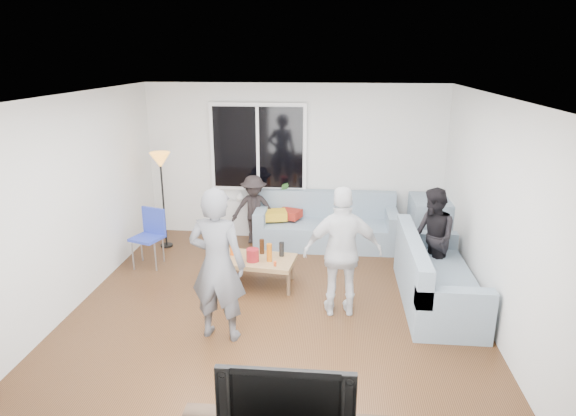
# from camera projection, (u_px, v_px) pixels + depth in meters

# --- Properties ---
(floor) EXTENTS (5.00, 5.50, 0.04)m
(floor) POSITION_uv_depth(u_px,v_px,m) (275.00, 312.00, 6.16)
(floor) COLOR #56351C
(floor) RESTS_ON ground
(ceiling) EXTENTS (5.00, 5.50, 0.04)m
(ceiling) POSITION_uv_depth(u_px,v_px,m) (274.00, 95.00, 5.38)
(ceiling) COLOR white
(ceiling) RESTS_ON ground
(wall_back) EXTENTS (5.00, 0.04, 2.60)m
(wall_back) POSITION_uv_depth(u_px,v_px,m) (294.00, 162.00, 8.40)
(wall_back) COLOR silver
(wall_back) RESTS_ON ground
(wall_front) EXTENTS (5.00, 0.04, 2.60)m
(wall_front) POSITION_uv_depth(u_px,v_px,m) (222.00, 342.00, 3.13)
(wall_front) COLOR silver
(wall_front) RESTS_ON ground
(wall_left) EXTENTS (0.04, 5.50, 2.60)m
(wall_left) POSITION_uv_depth(u_px,v_px,m) (68.00, 205.00, 6.00)
(wall_left) COLOR silver
(wall_left) RESTS_ON ground
(wall_right) EXTENTS (0.04, 5.50, 2.60)m
(wall_right) POSITION_uv_depth(u_px,v_px,m) (499.00, 217.00, 5.54)
(wall_right) COLOR silver
(wall_right) RESTS_ON ground
(window_frame) EXTENTS (1.62, 0.06, 1.47)m
(window_frame) POSITION_uv_depth(u_px,v_px,m) (258.00, 147.00, 8.30)
(window_frame) COLOR white
(window_frame) RESTS_ON wall_back
(window_glass) EXTENTS (1.50, 0.02, 1.35)m
(window_glass) POSITION_uv_depth(u_px,v_px,m) (258.00, 148.00, 8.27)
(window_glass) COLOR black
(window_glass) RESTS_ON window_frame
(window_mullion) EXTENTS (0.05, 0.03, 1.35)m
(window_mullion) POSITION_uv_depth(u_px,v_px,m) (258.00, 148.00, 8.26)
(window_mullion) COLOR white
(window_mullion) RESTS_ON window_frame
(radiator) EXTENTS (1.30, 0.12, 0.62)m
(radiator) POSITION_uv_depth(u_px,v_px,m) (259.00, 218.00, 8.63)
(radiator) COLOR silver
(radiator) RESTS_ON floor
(potted_plant) EXTENTS (0.21, 0.18, 0.35)m
(potted_plant) POSITION_uv_depth(u_px,v_px,m) (283.00, 192.00, 8.42)
(potted_plant) COLOR #336227
(potted_plant) RESTS_ON radiator
(vase) EXTENTS (0.18, 0.18, 0.16)m
(vase) POSITION_uv_depth(u_px,v_px,m) (240.00, 197.00, 8.52)
(vase) COLOR white
(vase) RESTS_ON radiator
(sofa_back_section) EXTENTS (2.30, 0.85, 0.85)m
(sofa_back_section) POSITION_uv_depth(u_px,v_px,m) (326.00, 221.00, 8.13)
(sofa_back_section) COLOR gray
(sofa_back_section) RESTS_ON floor
(sofa_right_section) EXTENTS (2.00, 0.85, 0.85)m
(sofa_right_section) POSITION_uv_depth(u_px,v_px,m) (438.00, 271.00, 6.25)
(sofa_right_section) COLOR gray
(sofa_right_section) RESTS_ON floor
(sofa_corner) EXTENTS (0.85, 0.85, 0.85)m
(sofa_corner) POSITION_uv_depth(u_px,v_px,m) (437.00, 224.00, 7.97)
(sofa_corner) COLOR gray
(sofa_corner) RESTS_ON floor
(cushion_yellow) EXTENTS (0.44, 0.40, 0.14)m
(cushion_yellow) POSITION_uv_depth(u_px,v_px,m) (275.00, 215.00, 8.16)
(cushion_yellow) COLOR gold
(cushion_yellow) RESTS_ON sofa_back_section
(cushion_red) EXTENTS (0.44, 0.41, 0.13)m
(cushion_red) POSITION_uv_depth(u_px,v_px,m) (289.00, 214.00, 8.22)
(cushion_red) COLOR maroon
(cushion_red) RESTS_ON sofa_back_section
(coffee_table) EXTENTS (1.16, 0.73, 0.40)m
(coffee_table) POSITION_uv_depth(u_px,v_px,m) (254.00, 272.00, 6.77)
(coffee_table) COLOR #A37C4F
(coffee_table) RESTS_ON floor
(pitcher) EXTENTS (0.17, 0.17, 0.17)m
(pitcher) POSITION_uv_depth(u_px,v_px,m) (253.00, 255.00, 6.60)
(pitcher) COLOR maroon
(pitcher) RESTS_ON coffee_table
(side_chair) EXTENTS (0.51, 0.51, 0.86)m
(side_chair) POSITION_uv_depth(u_px,v_px,m) (147.00, 239.00, 7.34)
(side_chair) COLOR #283BB0
(side_chair) RESTS_ON floor
(floor_lamp) EXTENTS (0.32, 0.32, 1.56)m
(floor_lamp) POSITION_uv_depth(u_px,v_px,m) (163.00, 201.00, 7.99)
(floor_lamp) COLOR orange
(floor_lamp) RESTS_ON floor
(player_left) EXTENTS (0.68, 0.50, 1.73)m
(player_left) POSITION_uv_depth(u_px,v_px,m) (217.00, 265.00, 5.35)
(player_left) COLOR #4D4D52
(player_left) RESTS_ON floor
(player_right) EXTENTS (0.97, 0.48, 1.60)m
(player_right) POSITION_uv_depth(u_px,v_px,m) (343.00, 252.00, 5.87)
(player_right) COLOR silver
(player_right) RESTS_ON floor
(spectator_right) EXTENTS (0.65, 0.76, 1.36)m
(spectator_right) POSITION_uv_depth(u_px,v_px,m) (433.00, 238.00, 6.67)
(spectator_right) COLOR black
(spectator_right) RESTS_ON floor
(spectator_back) EXTENTS (0.79, 0.51, 1.15)m
(spectator_back) POSITION_uv_depth(u_px,v_px,m) (254.00, 210.00, 8.22)
(spectator_back) COLOR black
(spectator_back) RESTS_ON floor
(television) EXTENTS (0.97, 0.13, 0.56)m
(television) POSITION_uv_depth(u_px,v_px,m) (287.00, 395.00, 3.53)
(television) COLOR black
(television) RESTS_ON tv_console
(bottle_c) EXTENTS (0.07, 0.07, 0.21)m
(bottle_c) POSITION_uv_depth(u_px,v_px,m) (262.00, 246.00, 6.85)
(bottle_c) COLOR black
(bottle_c) RESTS_ON coffee_table
(bottle_d) EXTENTS (0.07, 0.07, 0.24)m
(bottle_d) POSITION_uv_depth(u_px,v_px,m) (269.00, 253.00, 6.58)
(bottle_d) COLOR #C35F11
(bottle_d) RESTS_ON coffee_table
(bottle_a) EXTENTS (0.07, 0.07, 0.22)m
(bottle_a) POSITION_uv_depth(u_px,v_px,m) (233.00, 247.00, 6.80)
(bottle_a) COLOR #EB530D
(bottle_a) RESTS_ON coffee_table
(bottle_e) EXTENTS (0.07, 0.07, 0.20)m
(bottle_e) POSITION_uv_depth(u_px,v_px,m) (282.00, 249.00, 6.76)
(bottle_e) COLOR black
(bottle_e) RESTS_ON coffee_table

